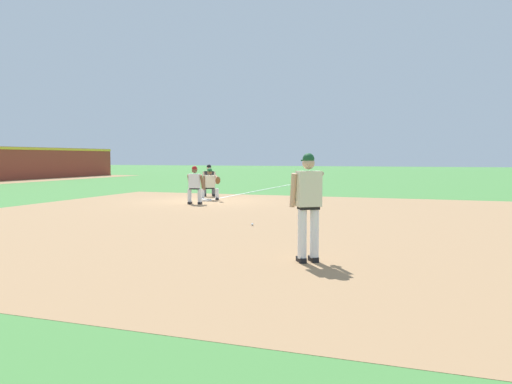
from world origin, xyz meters
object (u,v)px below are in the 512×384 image
at_px(baseball, 252,224).
at_px(pitcher, 309,200).
at_px(first_baseman, 210,183).
at_px(baserunner, 195,183).
at_px(first_base_bag, 205,200).
at_px(umpire, 209,179).

distance_m(baseball, pitcher, 4.71).
bearing_deg(first_baseman, baseball, -147.61).
bearing_deg(baseball, baserunner, 39.85).
xyz_separation_m(baseball, baserunner, (4.92, 4.10, 0.76)).
xyz_separation_m(first_base_bag, umpire, (2.31, 0.89, 0.75)).
distance_m(first_baseman, umpire, 2.05).
bearing_deg(umpire, baseball, -148.83).
bearing_deg(first_base_bag, first_baseman, -2.07).
distance_m(first_base_bag, baserunner, 1.57).
relative_size(baseball, pitcher, 0.04).
xyz_separation_m(pitcher, umpire, (12.50, 7.62, -0.27)).
bearing_deg(pitcher, umpire, 31.38).
xyz_separation_m(first_base_bag, baserunner, (-1.36, -0.20, 0.75)).
relative_size(pitcher, baserunner, 1.27).
distance_m(first_base_bag, baseball, 7.61).
height_order(first_base_bag, first_baseman, first_baseman).
xyz_separation_m(first_base_bag, pitcher, (-10.18, -6.73, 1.01)).
bearing_deg(baseball, pitcher, -148.17).
height_order(first_base_bag, umpire, umpire).
bearing_deg(umpire, baserunner, -163.41).
xyz_separation_m(pitcher, first_baseman, (10.66, 6.71, -0.33)).
distance_m(first_base_bag, umpire, 2.59).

